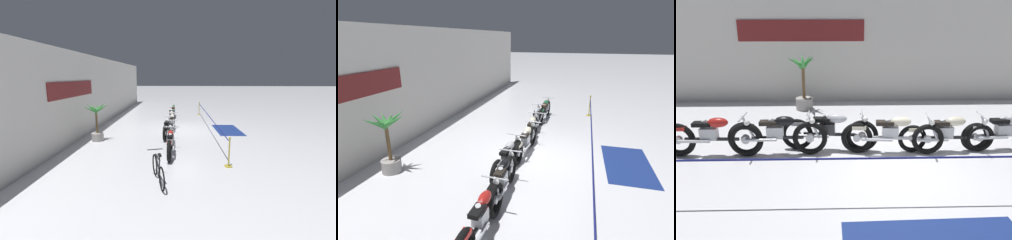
% 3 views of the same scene
% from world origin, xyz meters
% --- Properties ---
extents(ground_plane, '(120.00, 120.00, 0.00)m').
position_xyz_m(ground_plane, '(0.00, 0.00, 0.00)').
color(ground_plane, silver).
extents(back_wall, '(28.00, 0.29, 4.20)m').
position_xyz_m(back_wall, '(-0.01, 5.12, 2.10)').
color(back_wall, silver).
rests_on(back_wall, ground).
extents(motorcycle_red_0, '(2.33, 0.62, 0.97)m').
position_xyz_m(motorcycle_red_0, '(-4.09, 0.48, 0.48)').
color(motorcycle_red_0, black).
rests_on(motorcycle_red_0, ground).
extents(motorcycle_black_1, '(2.27, 0.62, 0.98)m').
position_xyz_m(motorcycle_black_1, '(-2.62, 0.52, 0.49)').
color(motorcycle_black_1, black).
rests_on(motorcycle_black_1, ground).
extents(motorcycle_silver_2, '(2.30, 0.62, 0.96)m').
position_xyz_m(motorcycle_silver_2, '(-1.44, 0.74, 0.48)').
color(motorcycle_silver_2, black).
rests_on(motorcycle_silver_2, ground).
extents(motorcycle_cream_3, '(2.36, 0.62, 0.94)m').
position_xyz_m(motorcycle_cream_3, '(0.01, 0.52, 0.47)').
color(motorcycle_cream_3, black).
rests_on(motorcycle_cream_3, ground).
extents(motorcycle_cream_4, '(2.27, 0.62, 0.91)m').
position_xyz_m(motorcycle_cream_4, '(1.30, 0.58, 0.45)').
color(motorcycle_cream_4, black).
rests_on(motorcycle_cream_4, ground).
extents(motorcycle_silver_5, '(2.15, 0.62, 0.93)m').
position_xyz_m(motorcycle_silver_5, '(2.72, 0.67, 0.45)').
color(motorcycle_silver_5, black).
rests_on(motorcycle_silver_5, ground).
extents(motorcycle_green_6, '(2.27, 0.62, 0.96)m').
position_xyz_m(motorcycle_green_6, '(4.08, 0.50, 0.48)').
color(motorcycle_green_6, black).
rests_on(motorcycle_green_6, ground).
extents(potted_palm_left_of_row, '(0.98, 1.09, 1.91)m').
position_xyz_m(potted_palm_left_of_row, '(-2.34, 4.02, 0.88)').
color(potted_palm_left_of_row, gray).
rests_on(potted_palm_left_of_row, ground).
extents(stanchion_far_left, '(10.56, 0.28, 1.05)m').
position_xyz_m(stanchion_far_left, '(-1.37, -1.55, 0.74)').
color(stanchion_far_left, gold).
rests_on(stanchion_far_left, ground).
extents(stanchion_mid_left, '(0.28, 0.28, 1.05)m').
position_xyz_m(stanchion_mid_left, '(5.38, -1.55, 0.36)').
color(stanchion_mid_left, gold).
rests_on(stanchion_mid_left, ground).
extents(floor_banner, '(2.77, 1.45, 0.01)m').
position_xyz_m(floor_banner, '(0.16, -2.70, 0.00)').
color(floor_banner, navy).
rests_on(floor_banner, ground).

